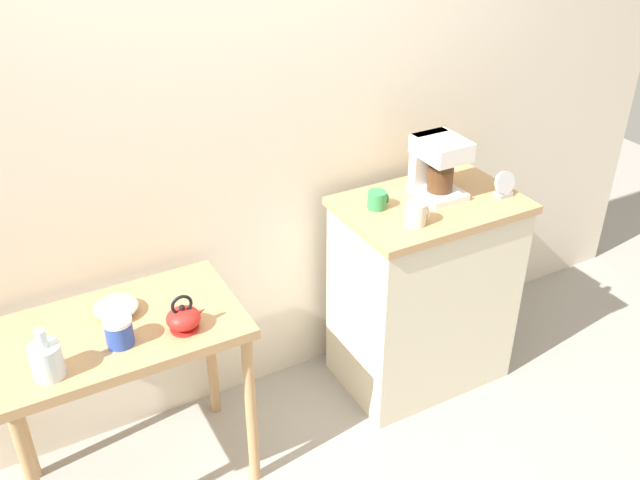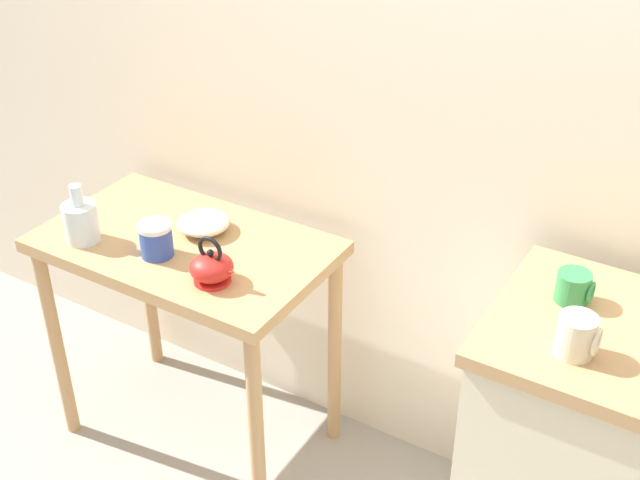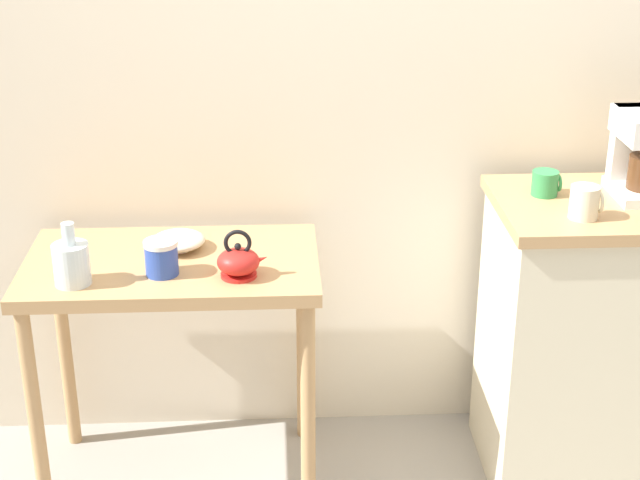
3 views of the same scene
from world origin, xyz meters
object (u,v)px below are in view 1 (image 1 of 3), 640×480
object	(u,v)px
bowl_stoneware	(116,307)
mug_small_cream	(416,214)
mug_tall_green	(377,200)
glass_carafe_vase	(47,360)
canister_enamel	(119,331)
coffee_maker	(437,163)
table_clock	(504,185)
teakettle	(184,318)

from	to	relation	value
bowl_stoneware	mug_small_cream	xyz separation A→B (m)	(1.17, -0.20, 0.18)
mug_tall_green	bowl_stoneware	bearing A→B (deg)	179.29
mug_small_cream	bowl_stoneware	bearing A→B (deg)	170.13
glass_carafe_vase	canister_enamel	xyz separation A→B (m)	(0.24, 0.05, -0.01)
mug_tall_green	coffee_maker	bearing A→B (deg)	-1.02
bowl_stoneware	coffee_maker	xyz separation A→B (m)	(1.40, -0.02, 0.27)
mug_tall_green	glass_carafe_vase	bearing A→B (deg)	-171.27
bowl_stoneware	mug_small_cream	distance (m)	1.20
glass_carafe_vase	bowl_stoneware	bearing A→B (deg)	39.34
glass_carafe_vase	table_clock	xyz separation A→B (m)	(1.92, 0.04, 0.15)
canister_enamel	table_clock	size ratio (longest dim) A/B	0.92
teakettle	coffee_maker	distance (m)	1.25
teakettle	canister_enamel	bearing A→B (deg)	173.08
glass_carafe_vase	mug_small_cream	bearing A→B (deg)	0.90
coffee_maker	mug_small_cream	size ratio (longest dim) A/B	2.74
teakettle	mug_small_cream	xyz separation A→B (m)	(0.98, -0.00, 0.16)
mug_small_cream	table_clock	bearing A→B (deg)	2.64
glass_carafe_vase	canister_enamel	world-z (taller)	glass_carafe_vase
mug_tall_green	mug_small_cream	xyz separation A→B (m)	(0.06, -0.19, 0.01)
glass_carafe_vase	canister_enamel	size ratio (longest dim) A/B	1.77
glass_carafe_vase	mug_tall_green	xyz separation A→B (m)	(1.38, 0.21, 0.13)
table_clock	glass_carafe_vase	bearing A→B (deg)	-178.67
canister_enamel	mug_tall_green	world-z (taller)	mug_tall_green
bowl_stoneware	coffee_maker	bearing A→B (deg)	-0.77
bowl_stoneware	canister_enamel	world-z (taller)	canister_enamel
coffee_maker	mug_small_cream	xyz separation A→B (m)	(-0.23, -0.18, -0.09)
mug_tall_green	canister_enamel	bearing A→B (deg)	-171.90
coffee_maker	table_clock	xyz separation A→B (m)	(0.24, -0.16, -0.09)
canister_enamel	coffee_maker	size ratio (longest dim) A/B	0.40
table_clock	canister_enamel	bearing A→B (deg)	179.80
mug_tall_green	teakettle	bearing A→B (deg)	-168.38
mug_small_cream	table_clock	distance (m)	0.47
teakettle	mug_tall_green	size ratio (longest dim) A/B	1.72
glass_carafe_vase	mug_tall_green	distance (m)	1.41
mug_tall_green	table_clock	size ratio (longest dim) A/B	0.77
mug_small_cream	table_clock	world-z (taller)	table_clock
glass_carafe_vase	coffee_maker	xyz separation A→B (m)	(1.67, 0.21, 0.24)
teakettle	mug_small_cream	world-z (taller)	mug_small_cream
glass_carafe_vase	mug_small_cream	distance (m)	1.45
canister_enamel	mug_tall_green	bearing A→B (deg)	8.10
table_clock	bowl_stoneware	bearing A→B (deg)	173.69
teakettle	glass_carafe_vase	xyz separation A→B (m)	(-0.47, -0.02, 0.02)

